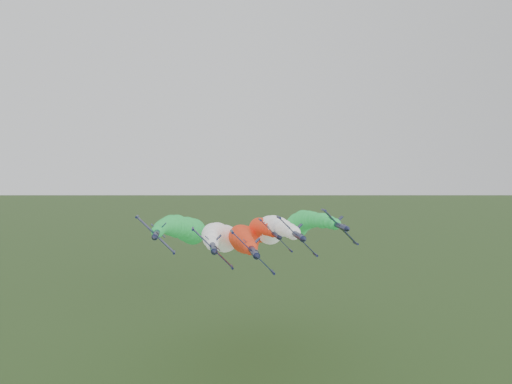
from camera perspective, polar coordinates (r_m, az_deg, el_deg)
jet_lead at (r=142.06m, az=-1.46°, el=-5.34°), size 15.44×86.52×17.74m
jet_inner_left at (r=148.51m, az=-4.18°, el=-5.11°), size 15.69×86.77×17.99m
jet_inner_right at (r=148.69m, az=1.74°, el=-4.29°), size 15.12×86.20×17.42m
jet_outer_left at (r=156.36m, az=-8.19°, el=-4.19°), size 15.66×86.74×17.96m
jet_outer_right at (r=160.70m, az=5.10°, el=-3.64°), size 15.16×86.23×17.45m
jet_trail at (r=168.01m, az=0.43°, el=-4.31°), size 15.06×86.14×17.36m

